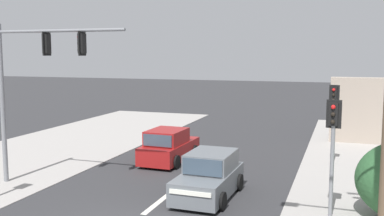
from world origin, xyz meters
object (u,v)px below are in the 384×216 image
at_px(traffic_signal_mast, 30,74).
at_px(hatchback_crossing_left, 209,177).
at_px(pedestal_signal_far_median, 334,111).
at_px(hatchback_oncoming_near, 169,147).
at_px(pedestal_signal_right_kerb, 333,138).

height_order(traffic_signal_mast, hatchback_crossing_left, traffic_signal_mast).
bearing_deg(pedestal_signal_far_median, hatchback_crossing_left, -123.59).
bearing_deg(hatchback_oncoming_near, pedestal_signal_right_kerb, -34.30).
bearing_deg(pedestal_signal_right_kerb, hatchback_oncoming_near, 145.70).
bearing_deg(hatchback_crossing_left, pedestal_signal_right_kerb, -10.25).
height_order(hatchback_crossing_left, hatchback_oncoming_near, same).
height_order(pedestal_signal_right_kerb, pedestal_signal_far_median, same).
distance_m(pedestal_signal_right_kerb, pedestal_signal_far_median, 6.59).
distance_m(pedestal_signal_right_kerb, hatchback_crossing_left, 4.43).
relative_size(traffic_signal_mast, hatchback_crossing_left, 1.63).
bearing_deg(pedestal_signal_right_kerb, pedestal_signal_far_median, 91.09).
relative_size(hatchback_crossing_left, hatchback_oncoming_near, 1.00).
height_order(pedestal_signal_right_kerb, hatchback_oncoming_near, pedestal_signal_right_kerb).
bearing_deg(traffic_signal_mast, hatchback_oncoming_near, 55.13).
bearing_deg(hatchback_crossing_left, traffic_signal_mast, -173.06).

